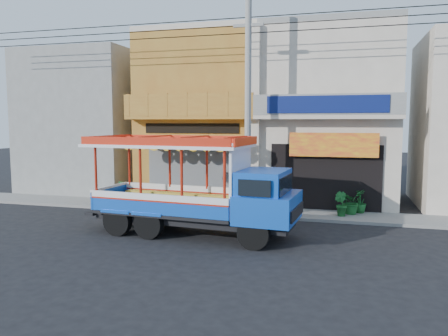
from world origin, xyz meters
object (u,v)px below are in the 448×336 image
object	(u,v)px
songthaew_truck	(207,189)
potted_plant_c	(360,202)
potted_plant_a	(351,202)
potted_plant_b	(341,204)
utility_pole	(252,92)
green_sign	(124,194)

from	to	relation	value
songthaew_truck	potted_plant_c	world-z (taller)	songthaew_truck
potted_plant_a	potted_plant_c	size ratio (longest dim) A/B	1.10
potted_plant_a	potted_plant_b	size ratio (longest dim) A/B	1.05
songthaew_truck	utility_pole	bearing A→B (deg)	76.81
potted_plant_b	green_sign	bearing A→B (deg)	42.35
songthaew_truck	potted_plant_b	size ratio (longest dim) A/B	7.69
songthaew_truck	potted_plant_c	xyz separation A→B (m)	(5.08, 4.80, -1.04)
green_sign	potted_plant_b	world-z (taller)	potted_plant_b
potted_plant_b	potted_plant_c	size ratio (longest dim) A/B	1.04
potted_plant_a	potted_plant_c	bearing A→B (deg)	-6.43
songthaew_truck	potted_plant_b	xyz separation A→B (m)	(4.32, 3.94, -1.02)
utility_pole	potted_plant_c	bearing A→B (deg)	18.09
green_sign	potted_plant_b	distance (m)	9.77
potted_plant_b	potted_plant_a	bearing A→B (deg)	-84.64
utility_pole	potted_plant_a	xyz separation A→B (m)	(3.93, 1.04, -4.41)
utility_pole	potted_plant_a	distance (m)	5.99
green_sign	songthaew_truck	bearing A→B (deg)	-38.72
potted_plant_b	potted_plant_c	bearing A→B (deg)	-86.98
potted_plant_a	potted_plant_b	bearing A→B (deg)	178.87
potted_plant_c	potted_plant_b	bearing A→B (deg)	-17.63
potted_plant_b	potted_plant_c	world-z (taller)	potted_plant_b
green_sign	potted_plant_b	size ratio (longest dim) A/B	0.98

